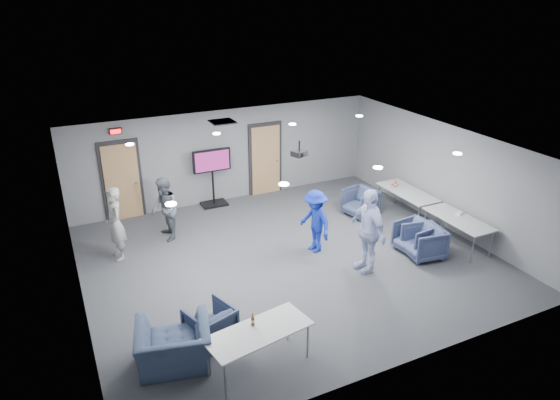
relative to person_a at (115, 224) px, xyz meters
name	(u,v)px	position (x,y,z in m)	size (l,w,h in m)	color
floor	(288,259)	(3.54, -1.76, -0.87)	(9.00, 9.00, 0.00)	#3B3E43
ceiling	(289,148)	(3.54, -1.76, 1.83)	(9.00, 9.00, 0.00)	silver
wall_back	(227,156)	(3.54, 2.24, 0.48)	(9.00, 0.02, 2.70)	slate
wall_front	(402,299)	(3.54, -5.76, 0.48)	(9.00, 0.02, 2.70)	slate
wall_left	(74,248)	(-0.96, -1.76, 0.48)	(0.02, 8.00, 2.70)	slate
wall_right	(444,176)	(8.04, -1.76, 0.48)	(0.02, 8.00, 2.70)	slate
door_left	(122,181)	(0.54, 2.19, 0.19)	(1.06, 0.17, 2.24)	black
door_right	(265,160)	(4.74, 2.19, 0.19)	(1.06, 0.17, 2.24)	black
exit_sign	(116,131)	(0.54, 2.17, 1.58)	(0.32, 0.08, 0.16)	black
hvac_diffuser	(222,122)	(3.04, 1.04, 1.81)	(0.60, 0.60, 0.03)	black
downlights	(289,149)	(3.54, -1.76, 1.81)	(6.18, 3.78, 0.02)	white
person_a	(115,224)	(0.00, 0.00, 0.00)	(0.64, 0.42, 1.75)	#989B98
person_b	(165,209)	(1.24, 0.48, -0.07)	(0.78, 0.61, 1.61)	#565E67
person_c	(368,230)	(4.91, -2.91, 0.09)	(1.13, 0.47, 1.94)	silver
person_d	(315,221)	(4.29, -1.67, -0.10)	(1.00, 0.58, 1.55)	#172A99
chair_right_a	(360,202)	(6.44, -0.43, -0.50)	(0.80, 0.82, 0.75)	#333E59
chair_right_b	(415,237)	(6.44, -2.71, -0.51)	(0.79, 0.81, 0.74)	#3C4668
chair_right_c	(424,242)	(6.44, -3.03, -0.50)	(0.81, 0.83, 0.76)	#3C4567
chair_front_a	(210,324)	(0.98, -3.77, -0.53)	(0.75, 0.77, 0.70)	#36415D
chair_front_b	(174,346)	(0.24, -4.12, -0.49)	(1.20, 1.05, 0.78)	#394763
table_right_a	(408,193)	(7.54, -1.04, -0.19)	(0.77, 1.86, 0.73)	#A2A4A6
table_right_b	(458,220)	(7.54, -2.94, -0.19)	(0.74, 1.78, 0.73)	#A2A4A6
table_front_left	(258,333)	(1.50, -4.76, -0.19)	(1.86, 1.02, 0.73)	#A2A4A6
bottle_front	(253,321)	(1.47, -4.59, -0.06)	(0.06, 0.06, 0.24)	#5D3610
bottle_right	(396,184)	(7.43, -0.63, -0.06)	(0.06, 0.06, 0.23)	#5D3610
snack_box	(394,185)	(7.48, -0.51, -0.13)	(0.16, 0.11, 0.04)	#C93F32
wrapper	(459,213)	(7.72, -2.75, -0.12)	(0.19, 0.13, 0.04)	silver
tv_stand	(213,174)	(2.99, 1.98, 0.08)	(1.09, 0.52, 1.68)	black
projector	(299,153)	(4.01, -1.36, 1.53)	(0.39, 0.36, 0.35)	black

